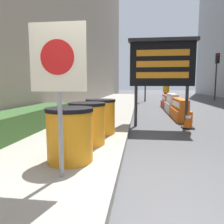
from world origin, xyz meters
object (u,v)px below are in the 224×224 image
at_px(traffic_cone_mid, 188,119).
at_px(pedestrian_worker, 166,90).
at_px(traffic_cone_near, 178,107).
at_px(barrel_drum_back, 101,116).
at_px(traffic_light_far_side, 217,67).
at_px(jersey_barrier_orange_far, 180,110).
at_px(warning_sign, 58,69).
at_px(jersey_barrier_white, 172,104).
at_px(jersey_barrier_red_striped, 166,102).
at_px(barrel_drum_middle, 87,123).
at_px(traffic_cone_far, 170,104).
at_px(barrel_drum_foreground, 70,135).
at_px(traffic_light_near_curb, 146,62).
at_px(message_board, 162,64).

bearing_deg(traffic_cone_mid, pedestrian_worker, 87.37).
bearing_deg(traffic_cone_near, traffic_cone_mid, -94.91).
height_order(barrel_drum_back, traffic_light_far_side, traffic_light_far_side).
distance_m(barrel_drum_back, jersey_barrier_orange_far, 4.52).
distance_m(warning_sign, jersey_barrier_white, 9.09).
distance_m(barrel_drum_back, traffic_cone_mid, 3.03).
relative_size(traffic_cone_near, pedestrian_worker, 0.40).
bearing_deg(jersey_barrier_red_striped, barrel_drum_middle, -106.06).
distance_m(jersey_barrier_orange_far, jersey_barrier_white, 2.26).
bearing_deg(traffic_light_far_side, jersey_barrier_red_striped, -127.26).
bearing_deg(traffic_cone_near, traffic_light_far_side, 62.94).
bearing_deg(barrel_drum_middle, jersey_barrier_white, 69.13).
xyz_separation_m(jersey_barrier_white, traffic_cone_near, (0.24, -0.42, -0.09)).
height_order(barrel_drum_back, jersey_barrier_white, barrel_drum_back).
relative_size(jersey_barrier_white, traffic_cone_mid, 3.11).
distance_m(warning_sign, pedestrian_worker, 14.71).
distance_m(traffic_cone_near, pedestrian_worker, 6.21).
distance_m(barrel_drum_back, jersey_barrier_red_striped, 8.64).
relative_size(jersey_barrier_white, traffic_light_far_side, 0.49).
relative_size(traffic_cone_near, traffic_cone_far, 0.97).
distance_m(traffic_cone_near, traffic_cone_mid, 3.86).
bearing_deg(pedestrian_worker, barrel_drum_back, -149.36).
bearing_deg(jersey_barrier_red_striped, traffic_cone_near, -84.97).
bearing_deg(jersey_barrier_orange_far, barrel_drum_back, -124.81).
height_order(jersey_barrier_red_striped, traffic_light_far_side, traffic_light_far_side).
bearing_deg(traffic_cone_mid, barrel_drum_back, -145.49).
height_order(jersey_barrier_orange_far, traffic_light_far_side, traffic_light_far_side).
relative_size(barrel_drum_foreground, traffic_light_far_side, 0.21).
bearing_deg(warning_sign, traffic_cone_far, 74.17).
relative_size(jersey_barrier_orange_far, traffic_light_near_curb, 0.46).
height_order(warning_sign, pedestrian_worker, warning_sign).
relative_size(jersey_barrier_white, traffic_cone_near, 2.96).
relative_size(message_board, jersey_barrier_orange_far, 1.34).
bearing_deg(warning_sign, traffic_cone_mid, 59.86).
relative_size(jersey_barrier_orange_far, traffic_light_far_side, 0.52).
xyz_separation_m(barrel_drum_back, jersey_barrier_white, (2.58, 5.97, -0.17)).
bearing_deg(jersey_barrier_orange_far, warning_sign, -112.43).
height_order(traffic_cone_far, pedestrian_worker, pedestrian_worker).
bearing_deg(barrel_drum_foreground, barrel_drum_back, 86.69).
bearing_deg(pedestrian_worker, warning_sign, -147.02).
xyz_separation_m(barrel_drum_back, message_board, (1.65, 1.87, 1.45)).
height_order(barrel_drum_foreground, message_board, message_board).
xyz_separation_m(barrel_drum_middle, traffic_cone_mid, (2.58, 2.74, -0.27)).
bearing_deg(barrel_drum_back, traffic_cone_mid, 34.51).
height_order(traffic_cone_far, traffic_light_far_side, traffic_light_far_side).
distance_m(jersey_barrier_orange_far, pedestrian_worker, 8.05).
bearing_deg(barrel_drum_foreground, traffic_cone_far, 72.73).
bearing_deg(jersey_barrier_white, barrel_drum_back, -113.36).
bearing_deg(barrel_drum_middle, warning_sign, -88.59).
relative_size(jersey_barrier_white, jersey_barrier_red_striped, 1.00).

